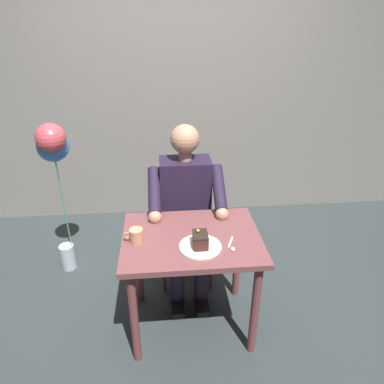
# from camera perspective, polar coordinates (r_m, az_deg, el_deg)

# --- Properties ---
(ground_plane) EXTENTS (14.00, 14.00, 0.00)m
(ground_plane) POSITION_cam_1_polar(r_m,az_deg,el_deg) (2.59, -0.07, -20.60)
(ground_plane) COLOR #303838
(cafe_rear_panel) EXTENTS (6.40, 0.12, 3.00)m
(cafe_rear_panel) POSITION_cam_1_polar(r_m,az_deg,el_deg) (3.42, -2.70, 20.00)
(cafe_rear_panel) COLOR gray
(cafe_rear_panel) RESTS_ON ground
(dining_table) EXTENTS (0.84, 0.63, 0.72)m
(dining_table) POSITION_cam_1_polar(r_m,az_deg,el_deg) (2.18, -0.08, -9.76)
(dining_table) COLOR brown
(dining_table) RESTS_ON ground
(chair) EXTENTS (0.42, 0.42, 0.90)m
(chair) POSITION_cam_1_polar(r_m,az_deg,el_deg) (2.74, -1.19, -4.17)
(chair) COLOR brown
(chair) RESTS_ON ground
(seated_person) EXTENTS (0.53, 0.58, 1.27)m
(seated_person) POSITION_cam_1_polar(r_m,az_deg,el_deg) (2.51, -0.95, -2.97)
(seated_person) COLOR #241A31
(seated_person) RESTS_ON ground
(dessert_plate) EXTENTS (0.25, 0.25, 0.01)m
(dessert_plate) POSITION_cam_1_polar(r_m,az_deg,el_deg) (2.02, 1.37, -8.96)
(dessert_plate) COLOR white
(dessert_plate) RESTS_ON dining_table
(cake_slice) EXTENTS (0.08, 0.11, 0.10)m
(cake_slice) POSITION_cam_1_polar(r_m,az_deg,el_deg) (1.99, 1.38, -7.85)
(cake_slice) COLOR #492120
(cake_slice) RESTS_ON dessert_plate
(coffee_cup) EXTENTS (0.12, 0.08, 0.08)m
(coffee_cup) POSITION_cam_1_polar(r_m,az_deg,el_deg) (2.07, -9.18, -7.02)
(coffee_cup) COLOR tan
(coffee_cup) RESTS_ON dining_table
(dessert_spoon) EXTENTS (0.05, 0.14, 0.01)m
(dessert_spoon) POSITION_cam_1_polar(r_m,az_deg,el_deg) (2.04, 6.56, -8.76)
(dessert_spoon) COLOR silver
(dessert_spoon) RESTS_ON dining_table
(balloon_display) EXTENTS (0.24, 0.29, 1.25)m
(balloon_display) POSITION_cam_1_polar(r_m,az_deg,el_deg) (2.75, -21.71, 5.08)
(balloon_display) COLOR #B2C1C6
(balloon_display) RESTS_ON ground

